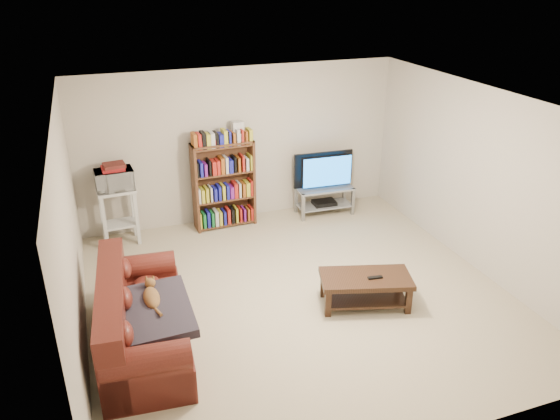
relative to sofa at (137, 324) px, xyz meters
name	(u,v)px	position (x,y,z in m)	size (l,w,h in m)	color
floor	(298,295)	(1.97, 0.38, -0.30)	(5.00, 5.00, 0.00)	beige
ceiling	(301,103)	(1.97, 0.38, 2.10)	(5.00, 5.00, 0.00)	white
wall_back	(241,145)	(1.97, 2.88, 0.90)	(5.00, 5.00, 0.00)	beige
wall_front	(420,332)	(1.97, -2.12, 0.90)	(5.00, 5.00, 0.00)	beige
wall_left	(70,240)	(-0.53, 0.38, 0.90)	(5.00, 5.00, 0.00)	beige
wall_right	(480,180)	(4.47, 0.38, 0.90)	(5.00, 5.00, 0.00)	beige
sofa	(137,324)	(0.00, 0.00, 0.00)	(1.01, 2.04, 0.85)	#5A1E17
blanket	(153,312)	(0.17, -0.15, 0.20)	(0.76, 0.99, 0.10)	#302A35
cat	(152,298)	(0.18, 0.03, 0.26)	(0.22, 0.54, 0.16)	brown
coffee_table	(365,285)	(2.65, -0.08, -0.03)	(1.17, 0.81, 0.39)	black
remote	(375,277)	(2.73, -0.15, 0.10)	(0.17, 0.05, 0.02)	black
tv_stand	(324,196)	(3.26, 2.51, 0.01)	(0.93, 0.45, 0.46)	#999EA3
television	(325,171)	(3.26, 2.51, 0.44)	(0.99, 0.13, 0.57)	black
dvd_player	(324,203)	(3.26, 2.51, -0.11)	(0.37, 0.26, 0.06)	black
bookshelf	(224,184)	(1.62, 2.63, 0.40)	(0.95, 0.33, 1.36)	#52301C
shelf_clutter	(228,134)	(1.71, 2.64, 1.16)	(0.69, 0.23, 0.28)	silver
microwave_stand	(118,209)	(0.03, 2.57, 0.24)	(0.55, 0.42, 0.85)	silver
microwave	(114,180)	(0.03, 2.57, 0.69)	(0.52, 0.35, 0.29)	silver
game_boxes	(113,168)	(0.03, 2.57, 0.86)	(0.31, 0.27, 0.05)	maroon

